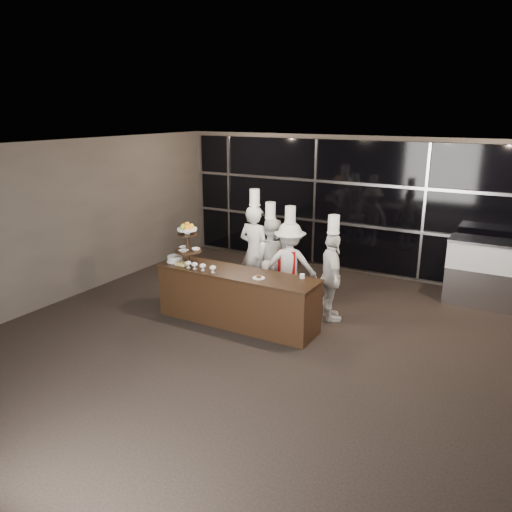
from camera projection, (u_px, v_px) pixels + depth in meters
The scene contains 14 objects.
room at pixel (250, 269), 6.59m from camera, with size 10.00×10.00×10.00m.
window_wall at pixel (367, 207), 10.69m from camera, with size 8.60×0.10×2.80m.
buffet_counter at pixel (237, 297), 8.43m from camera, with size 2.84×0.74×0.92m.
display_stand at pixel (188, 240), 8.66m from camera, with size 0.48×0.48×0.74m.
compotes at pixel (199, 265), 8.38m from camera, with size 0.62×0.11×0.12m.
layer_cake at pixel (175, 259), 8.84m from camera, with size 0.30×0.30×0.11m.
pastry_squares at pixel (182, 264), 8.64m from camera, with size 0.20×0.13×0.05m.
small_plate at pixel (259, 277), 7.98m from camera, with size 0.20×0.20×0.05m.
chef_cup at pixel (302, 276), 7.98m from camera, with size 0.08×0.08×0.07m, color white.
display_case at pixel (490, 270), 9.16m from camera, with size 1.50×0.65×1.24m.
chef_a at pixel (255, 251), 9.51m from camera, with size 0.70×0.49×2.11m.
chef_b at pixel (270, 258), 9.44m from camera, with size 0.92×0.80×1.89m.
chef_c at pixel (289, 264), 9.13m from camera, with size 1.16×0.90×1.88m.
chef_d at pixel (331, 276), 8.49m from camera, with size 0.83×0.96×1.85m.
Camera 1 is at (3.19, -5.40, 3.52)m, focal length 35.00 mm.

